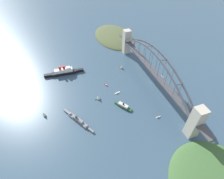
{
  "coord_description": "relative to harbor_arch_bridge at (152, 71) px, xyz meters",
  "views": [
    {
      "loc": [
        -218.69,
        156.99,
        227.52
      ],
      "look_at": [
        0.0,
        79.02,
        8.0
      ],
      "focal_mm": 28.22,
      "sensor_mm": 36.0,
      "label": 1
    }
  ],
  "objects": [
    {
      "name": "harbor_ferry_steamer",
      "position": [
        -39.4,
        72.64,
        -28.22
      ],
      "size": [
        30.32,
        22.83,
        8.84
      ],
      "color": "#23512D",
      "rests_on": "ground"
    },
    {
      "name": "ground_plane",
      "position": [
        0.0,
        0.0,
        -31.0
      ],
      "size": [
        1400.0,
        1400.0,
        0.0
      ],
      "primitive_type": "plane",
      "color": "#385166"
    },
    {
      "name": "small_boat_3",
      "position": [
        22.58,
        83.07,
        -30.12
      ],
      "size": [
        8.81,
        4.31,
        2.46
      ],
      "color": "#B2231E",
      "rests_on": "ground"
    },
    {
      "name": "small_boat_2",
      "position": [
        -4.49,
        70.19,
        -30.28
      ],
      "size": [
        4.29,
        11.65,
        1.99
      ],
      "color": "silver",
      "rests_on": "ground"
    },
    {
      "name": "small_boat_5",
      "position": [
        -14.04,
        200.19,
        -26.85
      ],
      "size": [
        8.44,
        6.72,
        8.77
      ],
      "color": "#2D6B3D",
      "rests_on": "ground"
    },
    {
      "name": "ocean_liner",
      "position": [
        85.23,
        153.94,
        -25.07
      ],
      "size": [
        14.09,
        80.34,
        20.1
      ],
      "color": "black",
      "rests_on": "ground"
    },
    {
      "name": "small_boat_0",
      "position": [
        -7.29,
        107.06,
        -26.29
      ],
      "size": [
        6.64,
        11.03,
        10.02
      ],
      "color": "#2D6B3D",
      "rests_on": "ground"
    },
    {
      "name": "naval_cruiser",
      "position": [
        -42.26,
        151.18,
        -28.36
      ],
      "size": [
        60.25,
        37.07,
        16.27
      ],
      "color": "slate",
      "rests_on": "ground"
    },
    {
      "name": "harbor_arch_bridge",
      "position": [
        0.0,
        0.0,
        0.0
      ],
      "size": [
        304.68,
        15.37,
        72.14
      ],
      "color": "beige",
      "rests_on": "ground"
    },
    {
      "name": "small_boat_4",
      "position": [
        -78.77,
        28.22,
        -30.2
      ],
      "size": [
        2.05,
        9.17,
        2.27
      ],
      "color": "silver",
      "rests_on": "ground"
    },
    {
      "name": "headland_east_shore",
      "position": [
        204.35,
        -1.85,
        -31.0
      ],
      "size": [
        155.91,
        99.17,
        20.18
      ],
      "color": "#515B38",
      "rests_on": "ground"
    },
    {
      "name": "seaplane_taxiing_near_bridge",
      "position": [
        5.59,
        -29.86,
        -29.19
      ],
      "size": [
        10.44,
        7.54,
        4.69
      ],
      "color": "#B7B7B2",
      "rests_on": "ground"
    },
    {
      "name": "small_boat_1",
      "position": [
        63.42,
        34.32,
        -26.29
      ],
      "size": [
        8.24,
        6.71,
        10.28
      ],
      "color": "brown",
      "rests_on": "ground"
    }
  ]
}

